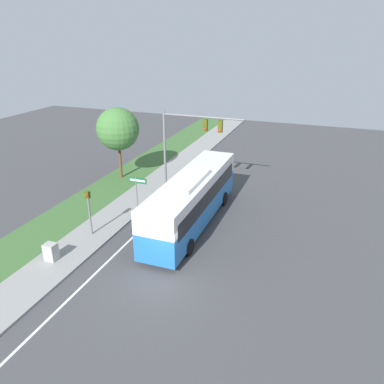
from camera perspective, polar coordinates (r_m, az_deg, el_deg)
ground_plane at (r=20.58m, az=-4.14°, el=-12.57°), size 80.00×80.00×0.00m
sidewalk at (r=23.44m, az=-18.27°, el=-8.79°), size 2.80×80.00×0.12m
grass_verge at (r=25.41m, az=-24.02°, el=-7.13°), size 3.60×80.00×0.10m
lane_divider_near at (r=22.09m, az=-12.83°, el=-10.39°), size 0.14×30.00×0.01m
bus at (r=24.76m, az=0.08°, el=-0.75°), size 2.60×11.94×3.64m
signal_gantry at (r=29.40m, az=-0.70°, el=8.54°), size 6.52×0.41×6.44m
pedestrian_signal at (r=24.08m, az=-15.47°, el=-2.06°), size 0.28×0.34×3.08m
street_sign at (r=26.87m, az=-8.35°, el=0.77°), size 1.40×0.08×2.67m
utility_cabinet at (r=22.76m, az=-20.70°, el=-8.51°), size 0.68×0.57×1.00m
roadside_tree at (r=32.84m, az=-11.25°, el=9.40°), size 3.65×3.65×6.21m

